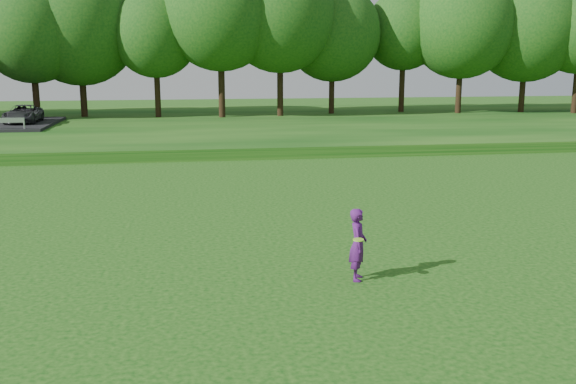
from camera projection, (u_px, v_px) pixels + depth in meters
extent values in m
plane|color=#0C3F0D|center=(331.00, 291.00, 14.21)|extent=(140.00, 140.00, 0.00)
cube|color=#0C3F0D|center=(228.00, 125.00, 47.02)|extent=(130.00, 30.00, 0.60)
cube|color=gray|center=(246.00, 157.00, 33.54)|extent=(130.00, 1.60, 0.04)
imported|color=#37363B|center=(23.00, 114.00, 43.67)|extent=(1.99, 4.32, 1.20)
imported|color=#511665|center=(358.00, 244.00, 14.81)|extent=(0.56, 0.71, 1.70)
cylinder|color=#9DF626|center=(358.00, 240.00, 14.37)|extent=(0.25, 0.25, 0.03)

